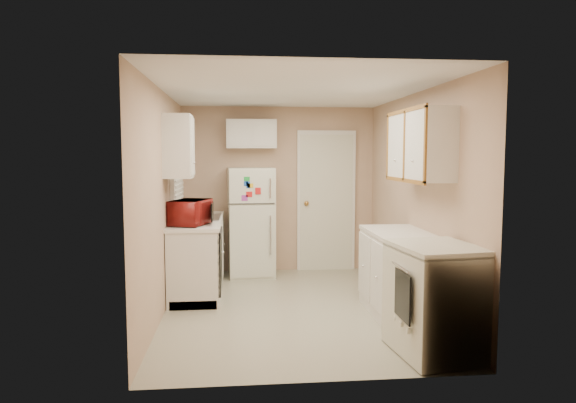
{
  "coord_description": "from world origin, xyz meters",
  "views": [
    {
      "loc": [
        -0.6,
        -5.58,
        1.71
      ],
      "look_at": [
        0.0,
        0.5,
        1.15
      ],
      "focal_mm": 32.0,
      "sensor_mm": 36.0,
      "label": 1
    }
  ],
  "objects": [
    {
      "name": "wall_back",
      "position": [
        0.0,
        1.9,
        1.2
      ],
      "size": [
        2.8,
        2.8,
        0.0
      ],
      "primitive_type": "plane",
      "color": "tan",
      "rests_on": "floor"
    },
    {
      "name": "microwave",
      "position": [
        -1.14,
        0.38,
        1.05
      ],
      "size": [
        0.58,
        0.43,
        0.35
      ],
      "primitive_type": "imported",
      "rotation": [
        0.0,
        0.0,
        1.26
      ],
      "color": "maroon",
      "rests_on": "left_counter"
    },
    {
      "name": "cabinet_over_fridge",
      "position": [
        -0.4,
        1.75,
        2.0
      ],
      "size": [
        0.7,
        0.3,
        0.4
      ],
      "primitive_type": "cube",
      "color": "silver",
      "rests_on": "wall_back"
    },
    {
      "name": "left_counter",
      "position": [
        -1.1,
        0.9,
        0.45
      ],
      "size": [
        0.6,
        1.8,
        0.9
      ],
      "primitive_type": "cube",
      "color": "silver",
      "rests_on": "floor"
    },
    {
      "name": "right_counter",
      "position": [
        1.1,
        -0.8,
        0.45
      ],
      "size": [
        0.6,
        2.0,
        0.9
      ],
      "primitive_type": "cube",
      "color": "silver",
      "rests_on": "floor"
    },
    {
      "name": "interior_door",
      "position": [
        0.7,
        1.86,
        1.02
      ],
      "size": [
        0.86,
        0.06,
        2.08
      ],
      "primitive_type": "cube",
      "color": "beige",
      "rests_on": "floor"
    },
    {
      "name": "dishwasher",
      "position": [
        -0.81,
        0.3,
        0.49
      ],
      "size": [
        0.03,
        0.58,
        0.72
      ],
      "primitive_type": "cube",
      "color": "black",
      "rests_on": "floor"
    },
    {
      "name": "refrigerator",
      "position": [
        -0.42,
        1.6,
        0.76
      ],
      "size": [
        0.66,
        0.65,
        1.53
      ],
      "primitive_type": "cube",
      "rotation": [
        0.0,
        0.0,
        0.06
      ],
      "color": "beige",
      "rests_on": "floor"
    },
    {
      "name": "window_blinds",
      "position": [
        -1.36,
        1.05,
        1.6
      ],
      "size": [
        0.1,
        0.98,
        1.08
      ],
      "primitive_type": "cube",
      "color": "silver",
      "rests_on": "wall_left"
    },
    {
      "name": "ceiling",
      "position": [
        0.0,
        0.0,
        2.4
      ],
      "size": [
        3.8,
        3.8,
        0.0
      ],
      "primitive_type": "plane",
      "color": "white",
      "rests_on": "floor"
    },
    {
      "name": "wall_left",
      "position": [
        -1.4,
        0.0,
        1.2
      ],
      "size": [
        3.8,
        3.8,
        0.0
      ],
      "primitive_type": "plane",
      "color": "tan",
      "rests_on": "floor"
    },
    {
      "name": "soap_bottle",
      "position": [
        -1.15,
        1.5,
        1.0
      ],
      "size": [
        0.09,
        0.09,
        0.17
      ],
      "primitive_type": "imported",
      "rotation": [
        0.0,
        0.0,
        0.19
      ],
      "color": "white",
      "rests_on": "left_counter"
    },
    {
      "name": "stove",
      "position": [
        1.07,
        -1.45,
        0.48
      ],
      "size": [
        0.73,
        0.86,
        0.96
      ],
      "primitive_type": "cube",
      "rotation": [
        0.0,
        0.0,
        0.12
      ],
      "color": "beige",
      "rests_on": "floor"
    },
    {
      "name": "sink",
      "position": [
        -1.1,
        1.05,
        0.86
      ],
      "size": [
        0.54,
        0.74,
        0.16
      ],
      "primitive_type": "cube",
      "color": "gray",
      "rests_on": "left_counter"
    },
    {
      "name": "wall_right",
      "position": [
        1.4,
        0.0,
        1.2
      ],
      "size": [
        3.8,
        3.8,
        0.0
      ],
      "primitive_type": "plane",
      "color": "tan",
      "rests_on": "floor"
    },
    {
      "name": "wall_front",
      "position": [
        0.0,
        -1.9,
        1.2
      ],
      "size": [
        2.8,
        2.8,
        0.0
      ],
      "primitive_type": "plane",
      "color": "tan",
      "rests_on": "floor"
    },
    {
      "name": "upper_cabinet_left",
      "position": [
        -1.25,
        0.22,
        1.8
      ],
      "size": [
        0.3,
        0.45,
        0.7
      ],
      "primitive_type": "cube",
      "color": "silver",
      "rests_on": "wall_left"
    },
    {
      "name": "upper_cabinet_right",
      "position": [
        1.25,
        -0.5,
        1.8
      ],
      "size": [
        0.3,
        1.2,
        0.7
      ],
      "primitive_type": "cube",
      "color": "silver",
      "rests_on": "wall_right"
    },
    {
      "name": "floor",
      "position": [
        0.0,
        0.0,
        0.0
      ],
      "size": [
        3.8,
        3.8,
        0.0
      ],
      "primitive_type": "plane",
      "color": "#B7B399",
      "rests_on": "ground"
    }
  ]
}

